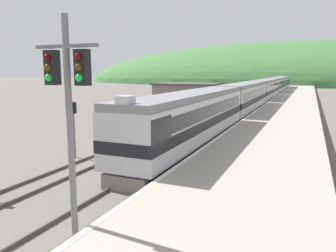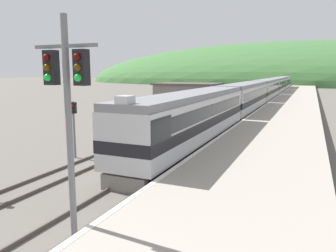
% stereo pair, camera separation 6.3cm
% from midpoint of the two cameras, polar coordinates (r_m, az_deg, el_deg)
% --- Properties ---
extents(track_main, '(1.52, 180.00, 0.16)m').
position_cam_midpoint_polar(track_main, '(72.72, 17.56, 4.72)').
color(track_main, '#4C443D').
rests_on(track_main, ground).
extents(track_siding, '(1.52, 180.00, 0.16)m').
position_cam_midpoint_polar(track_siding, '(73.31, 14.14, 4.91)').
color(track_siding, '#4C443D').
rests_on(track_siding, ground).
extents(platform, '(7.14, 140.00, 0.87)m').
position_cam_midpoint_polar(platform, '(52.41, 20.87, 3.26)').
color(platform, '#9E9689').
rests_on(platform, ground).
extents(distant_hills, '(220.45, 99.20, 39.17)m').
position_cam_midpoint_polar(distant_hills, '(170.06, 21.18, 6.96)').
color(distant_hills, '#3D6B38').
rests_on(distant_hills, ground).
extents(station_shed, '(8.93, 6.44, 3.91)m').
position_cam_midpoint_polar(station_shed, '(47.36, 3.55, 5.14)').
color(station_shed, slate).
rests_on(station_shed, ground).
extents(express_train_lead_car, '(3.02, 19.36, 4.45)m').
position_cam_midpoint_polar(express_train_lead_car, '(23.26, 4.17, 1.32)').
color(express_train_lead_car, black).
rests_on(express_train_lead_car, ground).
extents(carriage_second, '(3.01, 19.08, 4.09)m').
position_cam_midpoint_polar(carriage_second, '(42.87, 13.31, 4.79)').
color(carriage_second, black).
rests_on(carriage_second, ground).
extents(carriage_third, '(3.01, 19.08, 4.09)m').
position_cam_midpoint_polar(carriage_third, '(62.57, 16.65, 6.04)').
color(carriage_third, black).
rests_on(carriage_third, ground).
extents(carriage_fourth, '(3.01, 19.08, 4.09)m').
position_cam_midpoint_polar(carriage_fourth, '(82.40, 18.39, 6.68)').
color(carriage_fourth, black).
rests_on(carriage_fourth, ground).
extents(carriage_fifth, '(3.01, 19.08, 4.09)m').
position_cam_midpoint_polar(carriage_fifth, '(102.27, 19.46, 7.07)').
color(carriage_fifth, black).
rests_on(carriage_fifth, ground).
extents(signal_mast_main, '(2.20, 0.42, 7.14)m').
position_cam_midpoint_polar(signal_mast_main, '(10.09, -16.96, 4.23)').
color(signal_mast_main, slate).
rests_on(signal_mast_main, ground).
extents(signal_post_siding, '(0.36, 0.42, 3.66)m').
position_cam_midpoint_polar(signal_post_siding, '(21.65, -16.09, 1.42)').
color(signal_post_siding, slate).
rests_on(signal_post_siding, ground).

